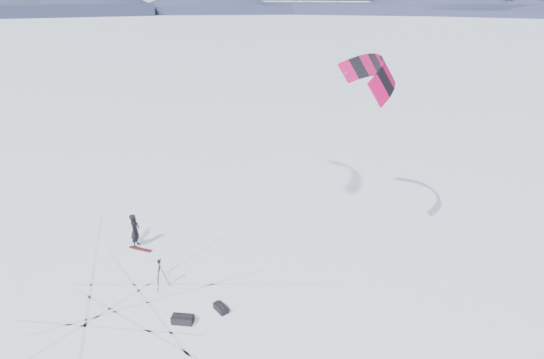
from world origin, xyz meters
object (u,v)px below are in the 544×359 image
(snowboard, at_px, (141,249))
(tripod, at_px, (160,270))
(gear_bag_b, at_px, (221,308))
(snowkiter, at_px, (137,246))
(gear_bag_a, at_px, (183,319))

(snowboard, bearing_deg, tripod, -39.55)
(snowboard, relative_size, gear_bag_b, 1.67)
(snowkiter, xyz_separation_m, gear_bag_b, (6.65, -3.68, 0.15))
(gear_bag_a, bearing_deg, snowboard, 126.84)
(gear_bag_b, bearing_deg, snowkiter, -174.07)
(snowkiter, distance_m, gear_bag_b, 7.60)
(snowboard, distance_m, gear_bag_a, 6.85)
(gear_bag_b, bearing_deg, tripod, -157.41)
(snowboard, height_order, gear_bag_a, gear_bag_a)
(snowkiter, xyz_separation_m, tripod, (3.27, -2.94, 0.96))
(snowboard, xyz_separation_m, tripod, (2.88, -2.68, 0.94))
(tripod, relative_size, gear_bag_b, 1.80)
(tripod, relative_size, gear_bag_a, 1.54)
(snowkiter, relative_size, tripod, 1.29)
(snowboard, bearing_deg, gear_bag_a, -39.16)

